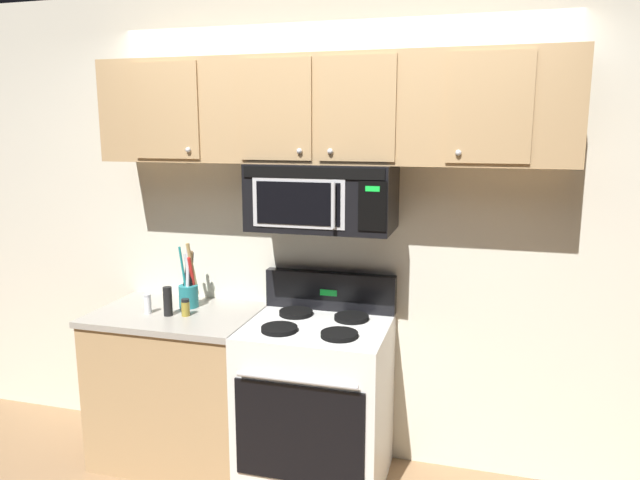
# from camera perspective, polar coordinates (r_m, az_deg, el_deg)

# --- Properties ---
(back_wall) EXTENTS (5.20, 0.10, 2.70)m
(back_wall) POSITION_cam_1_polar(r_m,az_deg,el_deg) (3.38, 1.37, 0.92)
(back_wall) COLOR silver
(back_wall) RESTS_ON ground_plane
(stove_range) EXTENTS (0.76, 0.69, 1.12)m
(stove_range) POSITION_cam_1_polar(r_m,az_deg,el_deg) (3.31, -0.32, -15.37)
(stove_range) COLOR white
(stove_range) RESTS_ON ground_plane
(over_range_microwave) EXTENTS (0.76, 0.43, 0.35)m
(over_range_microwave) POSITION_cam_1_polar(r_m,az_deg,el_deg) (3.10, 0.25, 4.25)
(over_range_microwave) COLOR black
(upper_cabinets) EXTENTS (2.50, 0.36, 0.55)m
(upper_cabinets) POSITION_cam_1_polar(r_m,az_deg,el_deg) (3.12, 0.41, 12.56)
(upper_cabinets) COLOR tan
(counter_segment) EXTENTS (0.93, 0.65, 0.90)m
(counter_segment) POSITION_cam_1_polar(r_m,az_deg,el_deg) (3.62, -13.54, -13.58)
(counter_segment) COLOR tan
(counter_segment) RESTS_ON ground_plane
(utensil_crock_teal) EXTENTS (0.11, 0.11, 0.38)m
(utensil_crock_teal) POSITION_cam_1_polar(r_m,az_deg,el_deg) (3.51, -12.69, -4.69)
(utensil_crock_teal) COLOR teal
(utensil_crock_teal) RESTS_ON counter_segment
(salt_shaker) EXTENTS (0.04, 0.04, 0.11)m
(salt_shaker) POSITION_cam_1_polar(r_m,az_deg,el_deg) (3.46, -16.49, -6.02)
(salt_shaker) COLOR white
(salt_shaker) RESTS_ON counter_segment
(pepper_mill) EXTENTS (0.05, 0.05, 0.17)m
(pepper_mill) POSITION_cam_1_polar(r_m,az_deg,el_deg) (3.38, -14.65, -5.82)
(pepper_mill) COLOR black
(pepper_mill) RESTS_ON counter_segment
(spice_jar) EXTENTS (0.05, 0.05, 0.10)m
(spice_jar) POSITION_cam_1_polar(r_m,az_deg,el_deg) (3.36, -13.00, -6.44)
(spice_jar) COLOR olive
(spice_jar) RESTS_ON counter_segment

